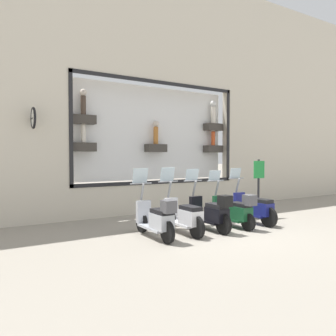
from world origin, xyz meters
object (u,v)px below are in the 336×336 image
(scooter_green_1, at_px, (235,211))
(scooter_navy_0, at_px, (254,208))
(scooter_black_2, at_px, (211,213))
(scooter_white_3, at_px, (184,217))
(scooter_silver_4, at_px, (157,219))
(shop_sign_post, at_px, (259,186))

(scooter_green_1, bearing_deg, scooter_navy_0, -84.90)
(scooter_navy_0, height_order, scooter_black_2, scooter_black_2)
(scooter_white_3, bearing_deg, scooter_navy_0, -90.02)
(scooter_green_1, xyz_separation_m, scooter_silver_4, (0.01, 2.47, 0.02))
(scooter_white_3, xyz_separation_m, shop_sign_post, (0.57, -3.23, 0.57))
(scooter_silver_4, height_order, shop_sign_post, shop_sign_post)
(shop_sign_post, bearing_deg, scooter_white_3, 99.98)
(scooter_green_1, height_order, shop_sign_post, shop_sign_post)
(scooter_green_1, distance_m, scooter_white_3, 1.65)
(scooter_black_2, height_order, shop_sign_post, shop_sign_post)
(scooter_white_3, xyz_separation_m, scooter_silver_4, (-0.06, 0.82, 0.03))
(scooter_navy_0, xyz_separation_m, scooter_silver_4, (-0.06, 3.29, 0.03))
(scooter_white_3, distance_m, scooter_silver_4, 0.83)
(scooter_silver_4, relative_size, shop_sign_post, 0.96)
(shop_sign_post, bearing_deg, scooter_silver_4, 98.85)
(scooter_navy_0, relative_size, shop_sign_post, 0.97)
(scooter_white_3, bearing_deg, scooter_silver_4, 94.38)
(scooter_navy_0, relative_size, scooter_silver_4, 1.00)
(scooter_black_2, distance_m, shop_sign_post, 2.55)
(scooter_green_1, height_order, scooter_silver_4, scooter_silver_4)
(scooter_black_2, distance_m, scooter_white_3, 0.83)
(scooter_silver_4, bearing_deg, scooter_black_2, -89.96)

